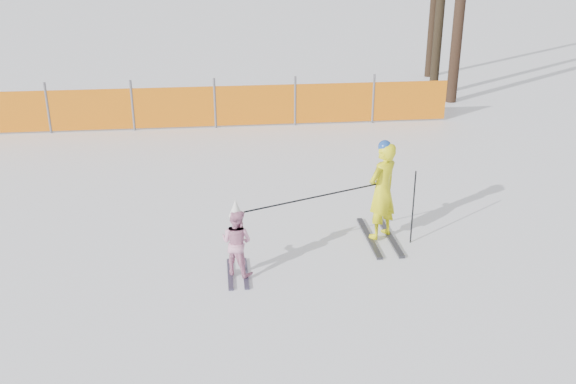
% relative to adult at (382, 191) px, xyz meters
% --- Properties ---
extents(ground, '(120.00, 120.00, 0.00)m').
position_rel_adult_xyz_m(ground, '(-1.51, -0.82, -0.81)').
color(ground, white).
rests_on(ground, ground).
extents(adult, '(0.68, 1.43, 1.64)m').
position_rel_adult_xyz_m(adult, '(0.00, 0.00, 0.00)').
color(adult, black).
rests_on(adult, ground).
extents(child, '(0.60, 0.88, 1.16)m').
position_rel_adult_xyz_m(child, '(-2.30, -0.92, -0.28)').
color(child, black).
rests_on(child, ground).
extents(ski_poles, '(2.65, 0.85, 1.20)m').
position_rel_adult_xyz_m(ski_poles, '(-0.59, -0.37, 0.01)').
color(ski_poles, black).
rests_on(ski_poles, ground).
extents(safety_fence, '(15.93, 0.06, 1.25)m').
position_rel_adult_xyz_m(safety_fence, '(-4.66, 6.60, -0.26)').
color(safety_fence, '#595960').
rests_on(safety_fence, ground).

